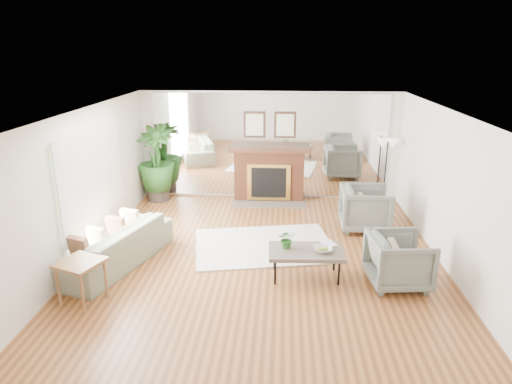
# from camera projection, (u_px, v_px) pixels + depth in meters

# --- Properties ---
(ground) EXTENTS (7.00, 7.00, 0.00)m
(ground) POSITION_uv_depth(u_px,v_px,m) (262.00, 262.00, 7.70)
(ground) COLOR brown
(ground) RESTS_ON ground
(wall_left) EXTENTS (0.02, 7.00, 2.50)m
(wall_left) POSITION_uv_depth(u_px,v_px,m) (81.00, 188.00, 7.49)
(wall_left) COLOR silver
(wall_left) RESTS_ON ground
(wall_right) EXTENTS (0.02, 7.00, 2.50)m
(wall_right) POSITION_uv_depth(u_px,v_px,m) (453.00, 195.00, 7.14)
(wall_right) COLOR silver
(wall_right) RESTS_ON ground
(wall_back) EXTENTS (6.00, 0.02, 2.50)m
(wall_back) POSITION_uv_depth(u_px,v_px,m) (270.00, 146.00, 10.63)
(wall_back) COLOR silver
(wall_back) RESTS_ON ground
(mirror_panel) EXTENTS (5.40, 0.04, 2.40)m
(mirror_panel) POSITION_uv_depth(u_px,v_px,m) (270.00, 146.00, 10.61)
(mirror_panel) COLOR silver
(mirror_panel) RESTS_ON wall_back
(window_panel) EXTENTS (0.04, 2.40, 1.50)m
(window_panel) POSITION_uv_depth(u_px,v_px,m) (92.00, 175.00, 7.84)
(window_panel) COLOR #B2E09E
(window_panel) RESTS_ON wall_left
(fireplace) EXTENTS (1.85, 0.83, 2.05)m
(fireplace) POSITION_uv_depth(u_px,v_px,m) (269.00, 173.00, 10.59)
(fireplace) COLOR brown
(fireplace) RESTS_ON ground
(area_rug) EXTENTS (2.75, 2.19, 0.03)m
(area_rug) POSITION_uv_depth(u_px,v_px,m) (264.00, 245.00, 8.30)
(area_rug) COLOR white
(area_rug) RESTS_ON ground
(coffee_table) EXTENTS (1.18, 0.72, 0.46)m
(coffee_table) POSITION_uv_depth(u_px,v_px,m) (306.00, 252.00, 7.06)
(coffee_table) COLOR #5F544B
(coffee_table) RESTS_ON ground
(sofa) EXTENTS (1.53, 2.43, 0.66)m
(sofa) POSITION_uv_depth(u_px,v_px,m) (114.00, 245.00, 7.54)
(sofa) COLOR gray
(sofa) RESTS_ON ground
(armchair_back) EXTENTS (0.97, 0.95, 0.87)m
(armchair_back) POSITION_uv_depth(u_px,v_px,m) (365.00, 208.00, 8.94)
(armchair_back) COLOR slate
(armchair_back) RESTS_ON ground
(armchair_front) EXTENTS (0.96, 0.94, 0.80)m
(armchair_front) POSITION_uv_depth(u_px,v_px,m) (399.00, 260.00, 6.85)
(armchair_front) COLOR slate
(armchair_front) RESTS_ON ground
(side_table) EXTENTS (0.72, 0.72, 0.64)m
(side_table) POSITION_uv_depth(u_px,v_px,m) (80.00, 268.00, 6.34)
(side_table) COLOR brown
(side_table) RESTS_ON ground
(potted_ficus) EXTENTS (0.94, 0.94, 1.77)m
(potted_ficus) POSITION_uv_depth(u_px,v_px,m) (156.00, 161.00, 10.51)
(potted_ficus) COLOR #2A221F
(potted_ficus) RESTS_ON ground
(floor_lamp) EXTENTS (0.49, 0.27, 1.52)m
(floor_lamp) POSITION_uv_depth(u_px,v_px,m) (387.00, 149.00, 10.10)
(floor_lamp) COLOR black
(floor_lamp) RESTS_ON ground
(tabletop_plant) EXTENTS (0.27, 0.24, 0.30)m
(tabletop_plant) POSITION_uv_depth(u_px,v_px,m) (287.00, 239.00, 7.08)
(tabletop_plant) COLOR #2A5820
(tabletop_plant) RESTS_ON coffee_table
(fruit_bowl) EXTENTS (0.30, 0.30, 0.07)m
(fruit_bowl) POSITION_uv_depth(u_px,v_px,m) (323.00, 249.00, 6.99)
(fruit_bowl) COLOR brown
(fruit_bowl) RESTS_ON coffee_table
(book) EXTENTS (0.28, 0.31, 0.02)m
(book) POSITION_uv_depth(u_px,v_px,m) (323.00, 245.00, 7.22)
(book) COLOR brown
(book) RESTS_ON coffee_table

